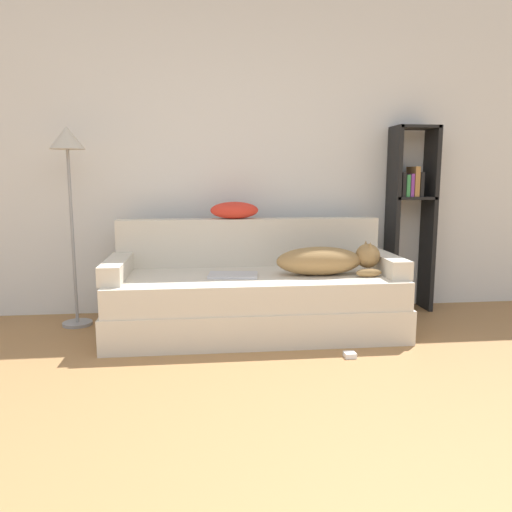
% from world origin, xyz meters
% --- Properties ---
extents(wall_back, '(7.75, 0.06, 2.70)m').
position_xyz_m(wall_back, '(0.00, 2.93, 1.35)').
color(wall_back, silver).
rests_on(wall_back, ground_plane).
extents(couch, '(2.13, 0.90, 0.44)m').
position_xyz_m(couch, '(0.16, 2.25, 0.22)').
color(couch, beige).
rests_on(couch, ground_plane).
extents(couch_backrest, '(2.09, 0.15, 0.38)m').
position_xyz_m(couch_backrest, '(0.16, 2.63, 0.63)').
color(couch_backrest, beige).
rests_on(couch_backrest, couch).
extents(couch_arm_left, '(0.15, 0.71, 0.13)m').
position_xyz_m(couch_arm_left, '(-0.83, 2.24, 0.51)').
color(couch_arm_left, beige).
rests_on(couch_arm_left, couch).
extents(couch_arm_right, '(0.15, 0.71, 0.13)m').
position_xyz_m(couch_arm_right, '(1.15, 2.24, 0.51)').
color(couch_arm_right, beige).
rests_on(couch_arm_right, couch).
extents(dog, '(0.77, 0.27, 0.24)m').
position_xyz_m(dog, '(0.68, 2.16, 0.55)').
color(dog, olive).
rests_on(dog, couch).
extents(laptop, '(0.38, 0.27, 0.02)m').
position_xyz_m(laptop, '(-0.01, 2.18, 0.45)').
color(laptop, '#B7B7BC').
rests_on(laptop, couch).
extents(throw_pillow, '(0.38, 0.21, 0.13)m').
position_xyz_m(throw_pillow, '(0.04, 2.63, 0.89)').
color(throw_pillow, red).
rests_on(throw_pillow, couch_backrest).
extents(bookshelf, '(0.36, 0.26, 1.57)m').
position_xyz_m(bookshelf, '(1.55, 2.75, 0.89)').
color(bookshelf, black).
rests_on(bookshelf, ground_plane).
extents(floor_lamp, '(0.25, 0.25, 1.52)m').
position_xyz_m(floor_lamp, '(-1.21, 2.57, 1.26)').
color(floor_lamp, gray).
rests_on(floor_lamp, ground_plane).
extents(power_adapter, '(0.07, 0.07, 0.03)m').
position_xyz_m(power_adapter, '(0.71, 1.64, 0.02)').
color(power_adapter, white).
rests_on(power_adapter, ground_plane).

